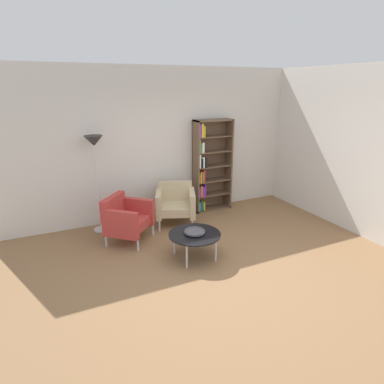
# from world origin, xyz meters

# --- Properties ---
(ground_plane) EXTENTS (8.32, 8.32, 0.00)m
(ground_plane) POSITION_xyz_m (0.00, 0.00, 0.00)
(ground_plane) COLOR olive
(plaster_back_panel) EXTENTS (6.40, 0.12, 2.90)m
(plaster_back_panel) POSITION_xyz_m (0.00, 2.46, 1.45)
(plaster_back_panel) COLOR silver
(plaster_back_panel) RESTS_ON ground_plane
(plaster_right_partition) EXTENTS (0.12, 5.20, 2.90)m
(plaster_right_partition) POSITION_xyz_m (2.86, 0.60, 1.45)
(plaster_right_partition) COLOR silver
(plaster_right_partition) RESTS_ON ground_plane
(bookshelf_tall) EXTENTS (0.80, 0.30, 1.90)m
(bookshelf_tall) POSITION_xyz_m (0.97, 2.25, 0.95)
(bookshelf_tall) COLOR brown
(bookshelf_tall) RESTS_ON ground_plane
(coffee_table_low) EXTENTS (0.80, 0.80, 0.40)m
(coffee_table_low) POSITION_xyz_m (-0.19, 0.50, 0.37)
(coffee_table_low) COLOR black
(coffee_table_low) RESTS_ON ground_plane
(decorative_bowl) EXTENTS (0.32, 0.32, 0.05)m
(decorative_bowl) POSITION_xyz_m (-0.19, 0.50, 0.43)
(decorative_bowl) COLOR #4C4C51
(decorative_bowl) RESTS_ON coffee_table_low
(armchair_near_window) EXTENTS (0.90, 0.87, 0.78)m
(armchair_near_window) POSITION_xyz_m (0.04, 1.84, 0.41)
(armchair_near_window) COLOR #C6B289
(armchair_near_window) RESTS_ON ground_plane
(armchair_spare_guest) EXTENTS (0.95, 0.95, 0.78)m
(armchair_spare_guest) POSITION_xyz_m (-0.99, 1.52, 0.41)
(armchair_spare_guest) COLOR #B73833
(armchair_spare_guest) RESTS_ON ground_plane
(floor_lamp_torchiere) EXTENTS (0.32, 0.32, 1.74)m
(floor_lamp_torchiere) POSITION_xyz_m (-1.32, 2.13, 1.45)
(floor_lamp_torchiere) COLOR silver
(floor_lamp_torchiere) RESTS_ON ground_plane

